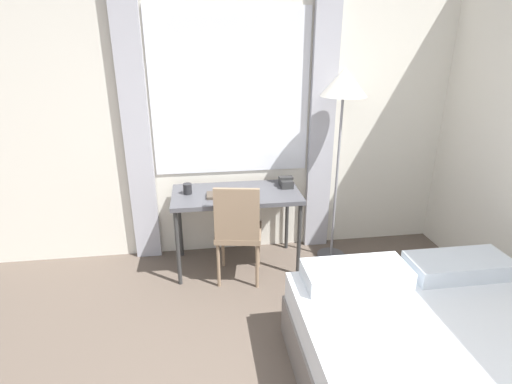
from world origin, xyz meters
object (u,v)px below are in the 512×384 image
Objects in this scene: desk_chair at (238,228)px; standing_lamp at (343,95)px; desk at (236,199)px; telephone at (286,182)px; book at (219,195)px; mug at (188,189)px.

standing_lamp is at bearing 26.61° from desk_chair.
desk is 6.43× the size of telephone.
telephone reaches higher than book.
desk_chair reaches higher than mug.
telephone is 0.93m from mug.
telephone is 0.81× the size of book.
standing_lamp reaches higher than mug.
mug is (-1.39, 0.02, -0.81)m from standing_lamp.
desk_chair is 0.68m from telephone.
book reaches higher than desk.
book is (-0.16, -0.08, 0.08)m from desk.
desk is 0.32m from desk_chair.
desk is 1.33m from standing_lamp.
mug is at bearing 176.51° from desk.
telephone is at bearing 169.48° from standing_lamp.
desk is 1.24× the size of desk_chair.
mug is (-0.42, 0.30, 0.27)m from desk_chair.
standing_lamp is (0.97, 0.29, 1.09)m from desk_chair.
desk_chair is at bearing -143.16° from telephone.
book is at bearing 136.02° from desk_chair.
mug is at bearing -175.70° from telephone.
desk_chair reaches higher than book.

